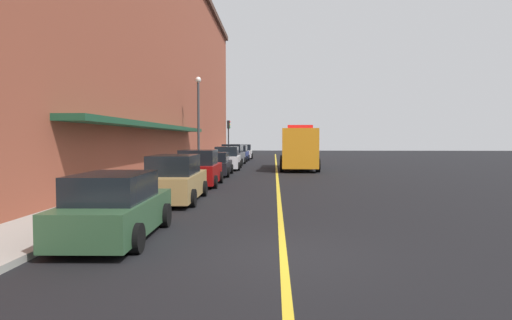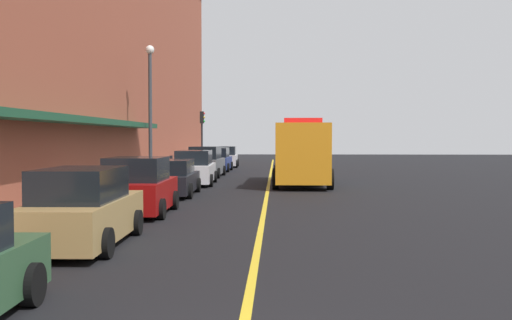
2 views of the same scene
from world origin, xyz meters
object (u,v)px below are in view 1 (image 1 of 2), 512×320
(parked_car_6, at_px, (239,154))
(parking_meter_3, at_px, (231,150))
(parked_car_1, at_px, (175,180))
(parked_car_3, at_px, (216,164))
(parked_car_5, at_px, (233,155))
(parked_car_0, at_px, (116,208))
(parked_car_2, at_px, (199,169))
(parking_meter_1, at_px, (211,155))
(parking_meter_0, at_px, (151,171))
(parking_meter_2, at_px, (233,150))
(parked_car_4, at_px, (227,159))
(parked_car_7, at_px, (244,152))
(utility_truck, at_px, (299,149))
(street_lamp_left, at_px, (198,112))
(traffic_light_near, at_px, (229,132))

(parked_car_6, height_order, parking_meter_3, parked_car_6)
(parked_car_1, distance_m, parked_car_6, 30.09)
(parked_car_3, xyz_separation_m, parked_car_5, (-0.00, 11.98, 0.16))
(parked_car_0, relative_size, parked_car_2, 1.08)
(parked_car_6, xyz_separation_m, parking_meter_1, (-1.37, -11.10, 0.25))
(parked_car_2, distance_m, parking_meter_0, 4.26)
(parking_meter_0, relative_size, parking_meter_3, 1.00)
(parked_car_2, xyz_separation_m, parked_car_3, (0.00, 6.22, -0.13))
(parked_car_6, distance_m, parking_meter_2, 7.80)
(parked_car_4, bearing_deg, parking_meter_0, 172.88)
(parked_car_5, height_order, parked_car_7, parked_car_5)
(parking_meter_0, relative_size, parking_meter_2, 1.00)
(utility_truck, relative_size, parking_meter_0, 6.23)
(parked_car_5, bearing_deg, street_lamp_left, 166.93)
(parked_car_7, distance_m, street_lamp_left, 20.01)
(parked_car_2, relative_size, parked_car_4, 0.85)
(parked_car_5, height_order, parking_meter_2, parked_car_5)
(parking_meter_0, distance_m, traffic_light_near, 30.53)
(parked_car_7, bearing_deg, parking_meter_0, 176.00)
(parked_car_7, xyz_separation_m, parking_meter_0, (-1.50, -34.55, 0.25))
(parking_meter_1, bearing_deg, parked_car_4, -43.08)
(parking_meter_0, bearing_deg, parked_car_0, -79.92)
(parking_meter_0, bearing_deg, parking_meter_1, 90.00)
(parked_car_1, xyz_separation_m, parking_meter_0, (-1.39, 1.53, 0.23))
(parked_car_0, relative_size, parked_car_3, 0.93)
(parked_car_1, xyz_separation_m, parking_meter_3, (-1.39, 35.84, 0.23))
(parking_meter_2, bearing_deg, parked_car_4, -85.83)
(parked_car_3, relative_size, parking_meter_0, 3.62)
(parking_meter_0, bearing_deg, parking_meter_3, 90.00)
(parked_car_4, distance_m, parking_meter_0, 16.15)
(parked_car_5, relative_size, parked_car_7, 1.13)
(parked_car_4, relative_size, parking_meter_0, 3.66)
(parked_car_7, bearing_deg, traffic_light_near, 159.07)
(parked_car_3, distance_m, parking_meter_3, 24.08)
(parked_car_5, relative_size, traffic_light_near, 1.10)
(parked_car_3, xyz_separation_m, parked_car_6, (0.04, 18.29, 0.08))
(parked_car_2, xyz_separation_m, utility_truck, (5.73, 12.17, 0.76))
(parking_meter_1, bearing_deg, parked_car_7, 84.98)
(parked_car_0, bearing_deg, street_lamp_left, 3.18)
(utility_truck, bearing_deg, parked_car_3, -42.81)
(parked_car_2, xyz_separation_m, parking_meter_2, (-1.33, 32.19, 0.20))
(parking_meter_3, bearing_deg, parked_car_4, -85.39)
(parked_car_6, bearing_deg, parking_meter_2, 10.96)
(parked_car_2, relative_size, street_lamp_left, 0.59)
(parking_meter_0, distance_m, street_lamp_left, 15.36)
(parking_meter_0, bearing_deg, parked_car_1, -47.85)
(parked_car_6, distance_m, parking_meter_0, 28.59)
(parked_car_4, height_order, parked_car_5, parked_car_5)
(parking_meter_3, bearing_deg, parked_car_7, 9.06)
(parked_car_6, bearing_deg, parked_car_5, -179.56)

